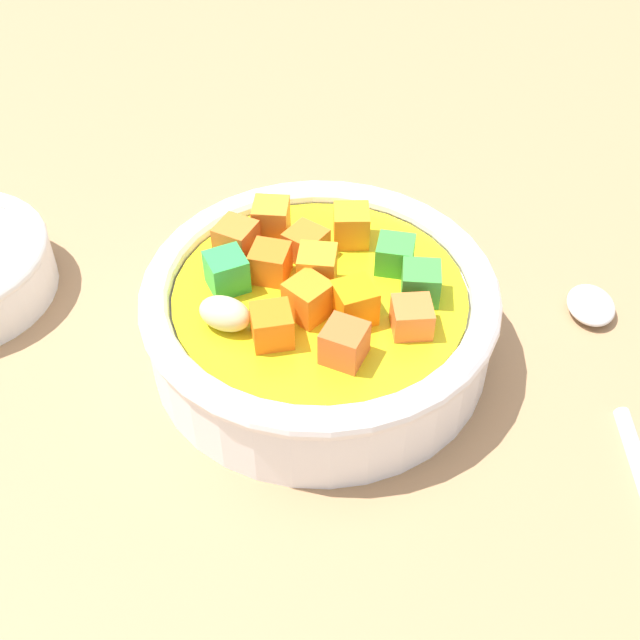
# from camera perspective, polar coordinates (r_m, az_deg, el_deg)

# --- Properties ---
(ground_plane) EXTENTS (1.40, 1.40, 0.02)m
(ground_plane) POSITION_cam_1_polar(r_m,az_deg,el_deg) (0.42, 0.00, -3.02)
(ground_plane) COLOR #9E754F
(soup_bowl_main) EXTENTS (0.17, 0.17, 0.06)m
(soup_bowl_main) POSITION_cam_1_polar(r_m,az_deg,el_deg) (0.40, -0.03, 0.52)
(soup_bowl_main) COLOR white
(soup_bowl_main) RESTS_ON ground_plane
(spoon) EXTENTS (0.21, 0.07, 0.01)m
(spoon) POSITION_cam_1_polar(r_m,az_deg,el_deg) (0.41, 20.33, -5.32)
(spoon) COLOR silver
(spoon) RESTS_ON ground_plane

